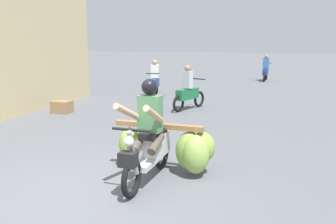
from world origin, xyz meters
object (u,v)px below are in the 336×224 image
at_px(motorbike_distant_ahead_right, 155,81).
at_px(motorbike_distant_far_ahead, 266,70).
at_px(motorbike_main_loaded, 170,145).
at_px(produce_crate, 62,107).
at_px(motorbike_distant_ahead_left, 188,92).

relative_size(motorbike_distant_ahead_right, motorbike_distant_far_ahead, 0.99).
height_order(motorbike_main_loaded, motorbike_distant_ahead_right, motorbike_main_loaded).
distance_m(motorbike_distant_far_ahead, produce_crate, 11.97).
bearing_deg(motorbike_distant_ahead_right, motorbike_distant_far_ahead, 59.52).
xyz_separation_m(motorbike_main_loaded, motorbike_distant_ahead_left, (-1.12, 5.46, 0.05)).
bearing_deg(motorbike_distant_far_ahead, motorbike_distant_ahead_right, -120.48).
bearing_deg(produce_crate, motorbike_distant_ahead_left, 25.04).
distance_m(motorbike_main_loaded, motorbike_distant_ahead_left, 5.58).
relative_size(motorbike_main_loaded, motorbike_distant_far_ahead, 1.09).
bearing_deg(produce_crate, motorbike_main_loaded, -39.95).
height_order(motorbike_distant_ahead_right, motorbike_distant_far_ahead, same).
distance_m(motorbike_main_loaded, produce_crate, 5.99).
xyz_separation_m(motorbike_main_loaded, motorbike_distant_far_ahead, (0.83, 14.51, 0.05)).
bearing_deg(motorbike_distant_ahead_left, motorbike_distant_far_ahead, 77.85).
bearing_deg(motorbike_main_loaded, motorbike_distant_ahead_left, 101.57).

